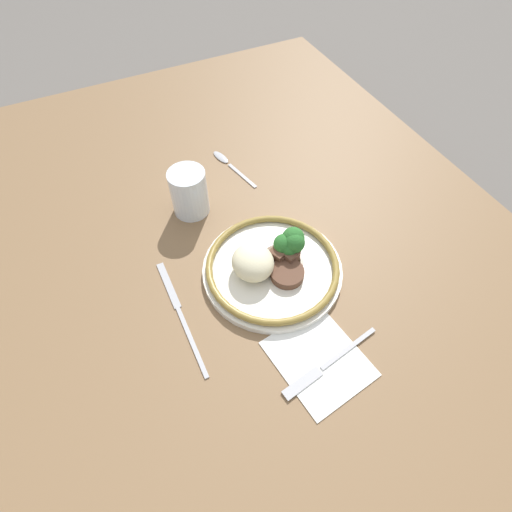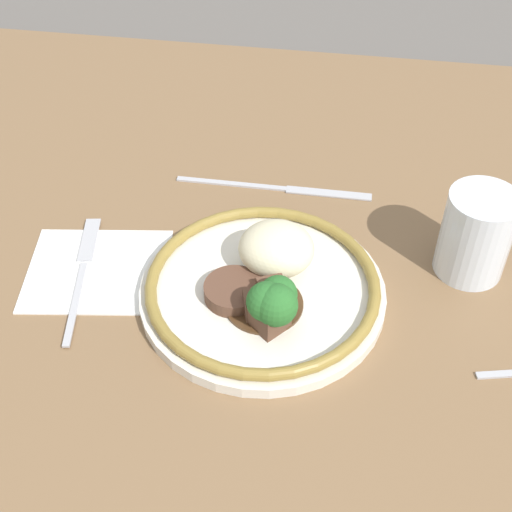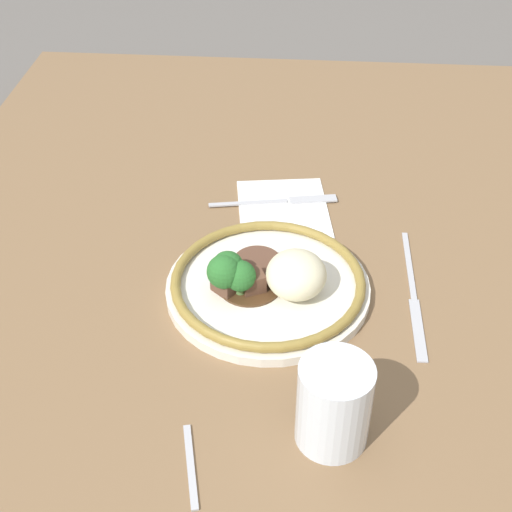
{
  "view_description": "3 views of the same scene",
  "coord_description": "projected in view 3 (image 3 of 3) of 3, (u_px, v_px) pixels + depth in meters",
  "views": [
    {
      "loc": [
        -0.38,
        0.19,
        0.61
      ],
      "look_at": [
        -0.02,
        0.01,
        0.08
      ],
      "focal_mm": 28.0,
      "sensor_mm": 36.0,
      "label": 1
    },
    {
      "loc": [
        0.03,
        -0.49,
        0.56
      ],
      "look_at": [
        -0.04,
        -0.0,
        0.09
      ],
      "focal_mm": 50.0,
      "sensor_mm": 36.0,
      "label": 2
    },
    {
      "loc": [
        0.6,
        0.02,
        0.61
      ],
      "look_at": [
        -0.06,
        -0.03,
        0.08
      ],
      "focal_mm": 50.0,
      "sensor_mm": 36.0,
      "label": 3
    }
  ],
  "objects": [
    {
      "name": "ground_plane",
      "position": [
        274.0,
        337.0,
        0.85
      ],
      "size": [
        8.0,
        8.0,
        0.0
      ],
      "primitive_type": "plane",
      "color": "#5B5651"
    },
    {
      "name": "dining_table",
      "position": [
        275.0,
        325.0,
        0.83
      ],
      "size": [
        1.42,
        1.0,
        0.04
      ],
      "color": "brown",
      "rests_on": "ground"
    },
    {
      "name": "plate",
      "position": [
        266.0,
        281.0,
        0.83
      ],
      "size": [
        0.24,
        0.24,
        0.06
      ],
      "color": "silver",
      "rests_on": "dining_table"
    },
    {
      "name": "juice_glass",
      "position": [
        334.0,
        406.0,
        0.66
      ],
      "size": [
        0.07,
        0.07,
        0.09
      ],
      "color": "yellow",
      "rests_on": "dining_table"
    },
    {
      "name": "knife",
      "position": [
        413.0,
        296.0,
        0.84
      ],
      "size": [
        0.23,
        0.01,
        0.0
      ],
      "rotation": [
        0.0,
        0.0,
        -0.0
      ],
      "color": "#ADADB2",
      "rests_on": "dining_table"
    },
    {
      "name": "napkin",
      "position": [
        285.0,
        209.0,
        0.98
      ],
      "size": [
        0.16,
        0.14,
        0.0
      ],
      "color": "white",
      "rests_on": "dining_table"
    },
    {
      "name": "fork",
      "position": [
        286.0,
        201.0,
        0.99
      ],
      "size": [
        0.04,
        0.18,
        0.0
      ],
      "rotation": [
        0.0,
        0.0,
        1.75
      ],
      "color": "#ADADB2",
      "rests_on": "napkin"
    }
  ]
}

